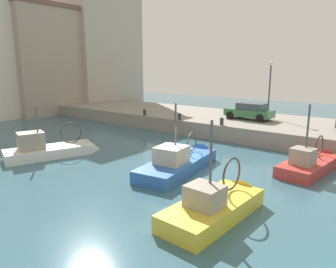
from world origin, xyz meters
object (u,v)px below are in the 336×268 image
object	(u,v)px
fishing_boat_yellow	(218,211)
mooring_bollard_south	(222,121)
mooring_bollard_north	(145,112)
fishing_boat_white	(55,153)
quay_streetlamp	(270,80)
parked_car_green	(250,111)
fishing_boat_red	(311,168)
fishing_boat_blue	(181,167)
mooring_bollard_mid	(180,116)

from	to	relation	value
fishing_boat_yellow	mooring_bollard_south	world-z (taller)	fishing_boat_yellow
fishing_boat_yellow	mooring_bollard_north	world-z (taller)	fishing_boat_yellow
fishing_boat_white	quay_streetlamp	size ratio (longest dim) A/B	1.28
parked_car_green	fishing_boat_red	bearing A→B (deg)	-135.80
fishing_boat_yellow	fishing_boat_red	size ratio (longest dim) A/B	0.98
fishing_boat_yellow	fishing_boat_red	bearing A→B (deg)	-9.60
fishing_boat_white	mooring_bollard_north	bearing A→B (deg)	10.23
fishing_boat_red	mooring_bollard_south	bearing A→B (deg)	66.56
fishing_boat_blue	mooring_bollard_south	xyz separation A→B (m)	(7.51, 1.70, 1.35)
fishing_boat_red	mooring_bollard_mid	world-z (taller)	fishing_boat_red
fishing_boat_blue	fishing_boat_white	size ratio (longest dim) A/B	1.12
fishing_boat_blue	fishing_boat_red	bearing A→B (deg)	-52.44
mooring_bollard_mid	fishing_boat_yellow	bearing A→B (deg)	-137.77
fishing_boat_yellow	mooring_bollard_mid	distance (m)	14.95
parked_car_green	mooring_bollard_mid	world-z (taller)	parked_car_green
fishing_boat_yellow	fishing_boat_red	distance (m)	7.96
mooring_bollard_south	mooring_bollard_north	bearing A→B (deg)	90.00
fishing_boat_red	mooring_bollard_mid	bearing A→B (deg)	74.32
mooring_bollard_south	quay_streetlamp	bearing A→B (deg)	-14.06
fishing_boat_red	parked_car_green	size ratio (longest dim) A/B	1.41
fishing_boat_blue	quay_streetlamp	xyz separation A→B (m)	(13.16, 0.29, 4.33)
fishing_boat_white	mooring_bollard_south	xyz separation A→B (m)	(10.43, -6.12, 1.31)
mooring_bollard_mid	mooring_bollard_north	distance (m)	4.00
mooring_bollard_south	mooring_bollard_north	distance (m)	8.00
mooring_bollard_mid	mooring_bollard_north	xyz separation A→B (m)	(0.00, 4.00, 0.00)
fishing_boat_blue	fishing_boat_white	distance (m)	8.35
parked_car_green	quay_streetlamp	bearing A→B (deg)	-25.65
mooring_bollard_north	quay_streetlamp	distance (m)	11.38
fishing_boat_red	quay_streetlamp	world-z (taller)	quay_streetlamp
mooring_bollard_south	parked_car_green	bearing A→B (deg)	-7.96
fishing_boat_yellow	fishing_boat_blue	distance (m)	5.56
fishing_boat_yellow	fishing_boat_red	world-z (taller)	fishing_boat_yellow
parked_car_green	mooring_bollard_north	bearing A→B (deg)	114.08
fishing_boat_blue	parked_car_green	bearing A→B (deg)	5.89
mooring_bollard_mid	quay_streetlamp	bearing A→B (deg)	-43.78
quay_streetlamp	mooring_bollard_north	bearing A→B (deg)	120.97
fishing_boat_blue	mooring_bollard_mid	size ratio (longest dim) A/B	12.56
mooring_bollard_mid	mooring_bollard_north	world-z (taller)	same
mooring_bollard_mid	quay_streetlamp	size ratio (longest dim) A/B	0.11
fishing_boat_red	quay_streetlamp	bearing A→B (deg)	33.84
mooring_bollard_south	mooring_bollard_mid	xyz separation A→B (m)	(0.00, 4.00, 0.00)
fishing_boat_blue	mooring_bollard_south	size ratio (longest dim) A/B	12.56
fishing_boat_white	fishing_boat_yellow	bearing A→B (deg)	-92.83
fishing_boat_red	quay_streetlamp	size ratio (longest dim) A/B	1.16
parked_car_green	mooring_bollard_south	world-z (taller)	parked_car_green
fishing_boat_yellow	quay_streetlamp	size ratio (longest dim) A/B	1.14
fishing_boat_white	mooring_bollard_south	distance (m)	12.16
fishing_boat_white	parked_car_green	world-z (taller)	fishing_boat_white
fishing_boat_yellow	fishing_boat_blue	size ratio (longest dim) A/B	0.79
mooring_bollard_north	mooring_bollard_south	bearing A→B (deg)	-90.00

